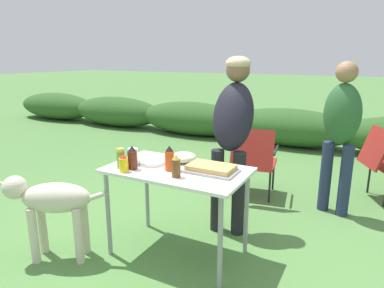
{
  "coord_description": "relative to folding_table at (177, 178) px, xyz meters",
  "views": [
    {
      "loc": [
        1.29,
        -2.2,
        1.59
      ],
      "look_at": [
        0.01,
        0.22,
        0.89
      ],
      "focal_mm": 32.0,
      "sensor_mm": 36.0,
      "label": 1
    }
  ],
  "objects": [
    {
      "name": "folding_table",
      "position": [
        0.0,
        0.0,
        0.0
      ],
      "size": [
        1.1,
        0.64,
        0.74
      ],
      "color": "silver",
      "rests_on": "ground"
    },
    {
      "name": "paper_cup_stack",
      "position": [
        -0.37,
        -0.07,
        0.14
      ],
      "size": [
        0.08,
        0.08,
        0.13
      ],
      "primitive_type": "cylinder",
      "color": "white",
      "rests_on": "folding_table"
    },
    {
      "name": "mixing_bowl",
      "position": [
        -0.04,
        0.18,
        0.12
      ],
      "size": [
        0.22,
        0.22,
        0.08
      ],
      "primitive_type": "ellipsoid",
      "color": "#ADBC99",
      "rests_on": "folding_table"
    },
    {
      "name": "dog",
      "position": [
        -0.85,
        -0.51,
        -0.18
      ],
      "size": [
        0.79,
        0.48,
        0.7
      ],
      "rotation": [
        0.0,
        0.0,
        2.04
      ],
      "color": "beige",
      "rests_on": "ground"
    },
    {
      "name": "shrub_hedge",
      "position": [
        0.0,
        4.05,
        -0.32
      ],
      "size": [
        14.4,
        0.9,
        0.68
      ],
      "color": "#2D5623",
      "rests_on": "ground"
    },
    {
      "name": "relish_jar",
      "position": [
        -0.4,
        -0.19,
        0.15
      ],
      "size": [
        0.06,
        0.06,
        0.16
      ],
      "color": "olive",
      "rests_on": "folding_table"
    },
    {
      "name": "standing_person_in_red_jacket",
      "position": [
        1.05,
        1.43,
        0.27
      ],
      "size": [
        0.42,
        0.36,
        1.55
      ],
      "rotation": [
        0.0,
        0.0,
        -0.29
      ],
      "color": "#232D4C",
      "rests_on": "ground"
    },
    {
      "name": "food_tray",
      "position": [
        0.27,
        0.05,
        0.1
      ],
      "size": [
        0.39,
        0.25,
        0.06
      ],
      "color": "#9E9EA3",
      "rests_on": "folding_table"
    },
    {
      "name": "hot_sauce_bottle",
      "position": [
        -0.03,
        -0.06,
        0.17
      ],
      "size": [
        0.07,
        0.07,
        0.2
      ],
      "color": "#CC4214",
      "rests_on": "folding_table"
    },
    {
      "name": "bbq_sauce_bottle",
      "position": [
        -0.3,
        -0.17,
        0.17
      ],
      "size": [
        0.07,
        0.07,
        0.19
      ],
      "color": "#562314",
      "rests_on": "folding_table"
    },
    {
      "name": "ground_plane",
      "position": [
        0.0,
        0.0,
        -0.66
      ],
      "size": [
        60.0,
        60.0,
        0.0
      ],
      "primitive_type": "plane",
      "color": "#4C7A3D"
    },
    {
      "name": "camp_chair_near_hedge",
      "position": [
        0.18,
        1.42,
        -0.2
      ],
      "size": [
        0.55,
        0.65,
        0.83
      ],
      "rotation": [
        0.0,
        0.0,
        0.16
      ],
      "color": "maroon",
      "rests_on": "ground"
    },
    {
      "name": "plate_stack",
      "position": [
        -0.24,
        0.01,
        0.09
      ],
      "size": [
        0.22,
        0.22,
        0.03
      ],
      "primitive_type": "cylinder",
      "color": "white",
      "rests_on": "folding_table"
    },
    {
      "name": "beer_bottle",
      "position": [
        0.09,
        -0.17,
        0.16
      ],
      "size": [
        0.07,
        0.07,
        0.17
      ],
      "color": "brown",
      "rests_on": "folding_table"
    },
    {
      "name": "standing_person_in_gray_fleece",
      "position": [
        0.21,
        0.65,
        0.33
      ],
      "size": [
        0.41,
        0.52,
        1.6
      ],
      "rotation": [
        0.0,
        0.0,
        0.1
      ],
      "color": "black",
      "rests_on": "ground"
    },
    {
      "name": "mustard_bottle",
      "position": [
        -0.32,
        -0.25,
        0.14
      ],
      "size": [
        0.07,
        0.07,
        0.14
      ],
      "color": "yellow",
      "rests_on": "folding_table"
    }
  ]
}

